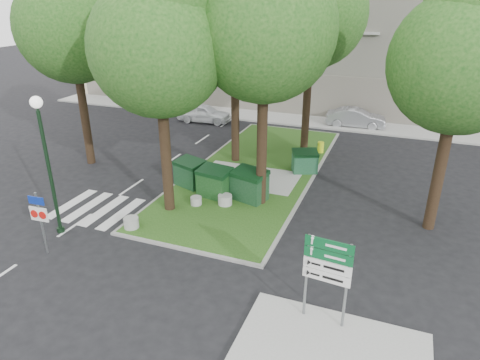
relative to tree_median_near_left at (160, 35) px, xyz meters
The scene contains 25 objects.
ground 7.88m from the tree_median_near_left, 61.12° to the right, with size 120.00×120.00×0.00m, color black.
median_island 9.27m from the tree_median_near_left, 70.64° to the left, with size 6.00×16.00×0.12m, color #1D4814.
median_kerb 9.28m from the tree_median_near_left, 70.64° to the left, with size 6.30×16.30×0.10m, color gray.
building_sidewalk 17.57m from the tree_median_near_left, 84.94° to the left, with size 42.00×3.00×0.12m, color #999993.
zebra_crossing 7.75m from the tree_median_near_left, 155.64° to the right, with size 5.00×3.00×0.01m, color silver.
apartment_building 23.49m from the tree_median_near_left, 86.55° to the left, with size 41.00×12.00×16.00m, color beige.
tree_median_near_left is the anchor object (origin of this frame).
tree_median_near_right 4.09m from the tree_median_near_left, 29.74° to the left, with size 5.60×5.60×11.46m.
tree_median_mid 6.53m from the tree_median_near_left, 85.60° to the left, with size 4.80×4.80×9.99m.
tree_median_far 10.24m from the tree_median_near_left, 68.72° to the left, with size 5.80×5.80×11.93m.
tree_street_left 7.83m from the tree_median_near_left, 153.43° to the left, with size 5.40×5.40×11.00m.
tree_street_right 10.80m from the tree_median_near_left, 13.39° to the left, with size 5.00×5.00×10.06m.
dumpster_a 7.02m from the tree_median_near_left, 98.64° to the left, with size 1.68×1.43×1.33m.
dumpster_b 6.89m from the tree_median_near_left, 56.22° to the left, with size 1.64×1.27×1.39m.
dumpster_c 7.39m from the tree_median_near_left, 36.07° to the left, with size 1.77×1.44×1.43m.
dumpster_d 10.05m from the tree_median_near_left, 54.31° to the left, with size 1.54×1.35×1.19m.
bollard_left 7.31m from the tree_median_near_left, 108.49° to the right, with size 0.60×0.60×0.43m, color #9C9C97.
bollard_right 7.35m from the tree_median_near_left, 30.15° to the left, with size 0.62×0.62×0.44m, color #A0A09B.
bollard_mid 7.10m from the tree_median_near_left, 40.65° to the left, with size 0.50×0.50×0.35m, color #9F9F9A.
litter_bin 12.53m from the tree_median_near_left, 63.86° to the left, with size 0.36×0.36×0.63m, color #CEE21A.
street_lamp 5.99m from the tree_median_near_left, 135.39° to the right, with size 0.43×0.43×5.44m.
traffic_sign_pole 7.80m from the tree_median_near_left, 120.04° to the right, with size 0.73×0.08×2.43m.
directional_sign 10.29m from the tree_median_near_left, 31.42° to the right, with size 1.33×0.19×2.67m.
car_white 15.50m from the tree_median_near_left, 109.75° to the left, with size 1.57×3.90×1.33m, color white.
car_silver 18.11m from the tree_median_near_left, 69.82° to the left, with size 1.41×4.05×1.33m, color gray.
Camera 1 is at (7.31, -11.84, 8.73)m, focal length 32.00 mm.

